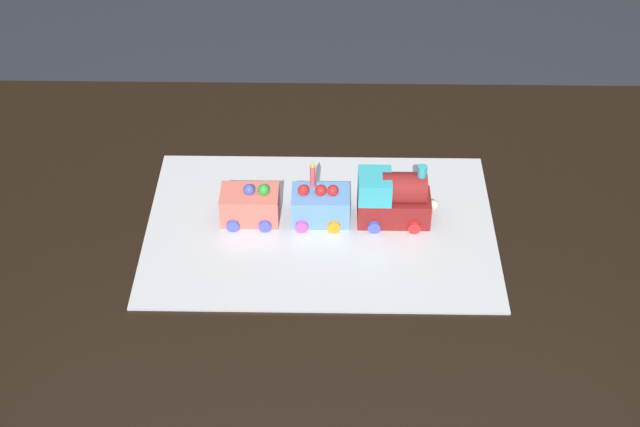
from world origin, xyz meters
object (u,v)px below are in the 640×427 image
cake_locomotive (393,198)px  cake_car_flatbed_sky_blue (318,205)px  dining_table (320,286)px  birthday_candle (313,174)px  cake_car_tanker_coral (250,205)px

cake_locomotive → cake_car_flatbed_sky_blue: size_ratio=1.40×
dining_table → birthday_candle: size_ratio=26.21×
birthday_candle → cake_locomotive: bearing=180.0°
dining_table → cake_car_tanker_coral: cake_car_tanker_coral is taller
cake_car_flatbed_sky_blue → cake_car_tanker_coral: (0.12, 0.00, -0.00)m
cake_locomotive → birthday_candle: (0.14, -0.00, 0.05)m
dining_table → cake_locomotive: (-0.12, -0.06, 0.16)m
birthday_candle → dining_table: bearing=103.4°
birthday_candle → cake_car_flatbed_sky_blue: bearing=-180.0°
dining_table → birthday_candle: bearing=-76.6°
dining_table → cake_car_tanker_coral: (0.12, -0.06, 0.14)m
cake_locomotive → cake_car_flatbed_sky_blue: (0.13, -0.00, -0.02)m
cake_car_tanker_coral → cake_car_flatbed_sky_blue: bearing=-180.0°
cake_car_flatbed_sky_blue → cake_car_tanker_coral: 0.12m
dining_table → cake_locomotive: size_ratio=10.00×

